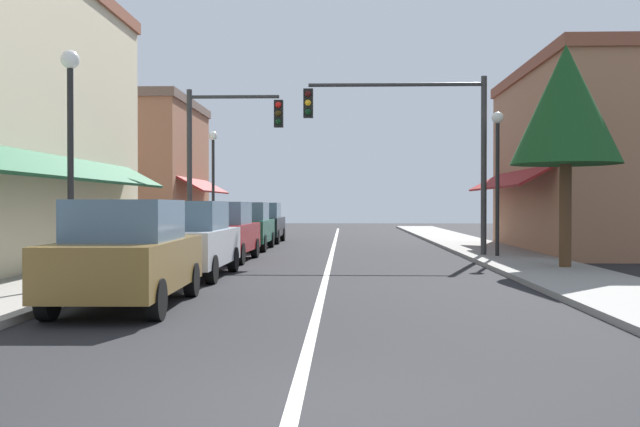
# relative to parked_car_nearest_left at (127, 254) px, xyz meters

# --- Properties ---
(ground_plane) EXTENTS (80.00, 80.00, 0.00)m
(ground_plane) POSITION_rel_parked_car_nearest_left_xyz_m (3.13, 12.05, -0.88)
(ground_plane) COLOR black
(sidewalk_left) EXTENTS (2.60, 56.00, 0.12)m
(sidewalk_left) POSITION_rel_parked_car_nearest_left_xyz_m (-2.37, 12.05, -0.82)
(sidewalk_left) COLOR gray
(sidewalk_left) RESTS_ON ground
(sidewalk_right) EXTENTS (2.60, 56.00, 0.12)m
(sidewalk_right) POSITION_rel_parked_car_nearest_left_xyz_m (8.63, 12.05, -0.82)
(sidewalk_right) COLOR gray
(sidewalk_right) RESTS_ON ground
(lane_center_stripe) EXTENTS (0.14, 52.00, 0.01)m
(lane_center_stripe) POSITION_rel_parked_car_nearest_left_xyz_m (3.13, 12.05, -0.88)
(lane_center_stripe) COLOR silver
(lane_center_stripe) RESTS_ON ground
(storefront_right_block) EXTENTS (5.89, 10.20, 6.61)m
(storefront_right_block) POSITION_rel_parked_car_nearest_left_xyz_m (12.21, 14.05, 2.43)
(storefront_right_block) COLOR #9E6B4C
(storefront_right_block) RESTS_ON ground
(storefront_far_left) EXTENTS (5.72, 8.20, 6.65)m
(storefront_far_left) POSITION_rel_parked_car_nearest_left_xyz_m (-5.87, 22.05, 2.45)
(storefront_far_left) COLOR #8E5B42
(storefront_far_left) RESTS_ON ground
(parked_car_nearest_left) EXTENTS (1.87, 4.14, 1.77)m
(parked_car_nearest_left) POSITION_rel_parked_car_nearest_left_xyz_m (0.00, 0.00, 0.00)
(parked_car_nearest_left) COLOR brown
(parked_car_nearest_left) RESTS_ON ground
(parked_car_second_left) EXTENTS (1.83, 4.12, 1.77)m
(parked_car_second_left) POSITION_rel_parked_car_nearest_left_xyz_m (-0.04, 4.81, 0.00)
(parked_car_second_left) COLOR #B7BABF
(parked_car_second_left) RESTS_ON ground
(parked_car_third_left) EXTENTS (1.87, 4.14, 1.77)m
(parked_car_third_left) POSITION_rel_parked_car_nearest_left_xyz_m (-0.10, 9.51, 0.00)
(parked_car_third_left) COLOR maroon
(parked_car_third_left) RESTS_ON ground
(parked_car_far_left) EXTENTS (1.79, 4.10, 1.77)m
(parked_car_far_left) POSITION_rel_parked_car_nearest_left_xyz_m (-0.11, 14.81, 0.00)
(parked_car_far_left) COLOR #0F4C33
(parked_car_far_left) RESTS_ON ground
(parked_car_distant_left) EXTENTS (1.80, 4.11, 1.77)m
(parked_car_distant_left) POSITION_rel_parked_car_nearest_left_xyz_m (-0.09, 19.75, 0.00)
(parked_car_distant_left) COLOR black
(parked_car_distant_left) RESTS_ON ground
(traffic_signal_mast_arm) EXTENTS (5.74, 0.50, 5.71)m
(traffic_signal_mast_arm) POSITION_rel_parked_car_nearest_left_xyz_m (5.93, 10.83, 3.07)
(traffic_signal_mast_arm) COLOR #333333
(traffic_signal_mast_arm) RESTS_ON ground
(traffic_signal_left_corner) EXTENTS (3.28, 0.50, 5.57)m
(traffic_signal_left_corner) POSITION_rel_parked_car_nearest_left_xyz_m (-0.59, 12.18, 2.81)
(traffic_signal_left_corner) COLOR #333333
(traffic_signal_left_corner) RESTS_ON ground
(street_lamp_left_near) EXTENTS (0.36, 0.36, 4.66)m
(street_lamp_left_near) POSITION_rel_parked_car_nearest_left_xyz_m (-1.71, 1.96, 2.27)
(street_lamp_left_near) COLOR black
(street_lamp_left_near) RESTS_ON ground
(street_lamp_right_mid) EXTENTS (0.36, 0.36, 4.52)m
(street_lamp_right_mid) POSITION_rel_parked_car_nearest_left_xyz_m (8.24, 10.33, 2.19)
(street_lamp_right_mid) COLOR black
(street_lamp_right_mid) RESTS_ON ground
(street_lamp_left_far) EXTENTS (0.36, 0.36, 4.67)m
(street_lamp_left_far) POSITION_rel_parked_car_nearest_left_xyz_m (-1.79, 17.21, 2.28)
(street_lamp_left_far) COLOR black
(street_lamp_left_far) RESTS_ON ground
(tree_right_near) EXTENTS (2.74, 2.74, 5.72)m
(tree_right_near) POSITION_rel_parked_car_nearest_left_xyz_m (9.13, 6.55, 3.31)
(tree_right_near) COLOR #4C331E
(tree_right_near) RESTS_ON ground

